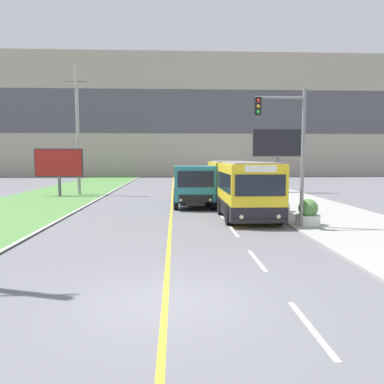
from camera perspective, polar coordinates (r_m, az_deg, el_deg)
ground_plane at (r=8.62m, az=-4.11°, el=-16.28°), size 300.00×300.00×0.00m
lane_marking_centre at (r=10.86m, az=-1.72°, el=-11.67°), size 2.88×140.00×0.01m
apartment_block_background at (r=67.50m, az=-2.84°, el=11.33°), size 80.00×8.04×20.63m
city_bus at (r=22.34m, az=7.02°, el=0.93°), size 2.69×11.80×2.94m
dump_truck at (r=23.75m, az=0.30°, el=0.81°), size 2.58×6.38×2.65m
utility_pole_far at (r=33.33m, az=-17.02°, el=8.95°), size 1.80×0.28×10.78m
traffic_light_mast at (r=17.21m, az=14.61°, el=7.62°), size 2.28×0.32×6.19m
billboard_large at (r=34.81m, az=12.99°, el=6.99°), size 4.64×0.24×5.73m
billboard_small at (r=32.67m, az=-19.63°, el=4.05°), size 3.90×0.24×3.90m
planter_round_near at (r=18.06m, az=17.26°, el=-3.14°), size 1.10×1.10×1.20m
planter_round_second at (r=22.14m, az=13.35°, el=-1.60°), size 1.07×1.07×1.14m
planter_round_third at (r=26.28m, az=10.55°, el=-0.38°), size 1.19×1.19×1.26m
planter_round_far at (r=30.52m, az=8.89°, el=0.35°), size 1.15×1.15×1.18m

